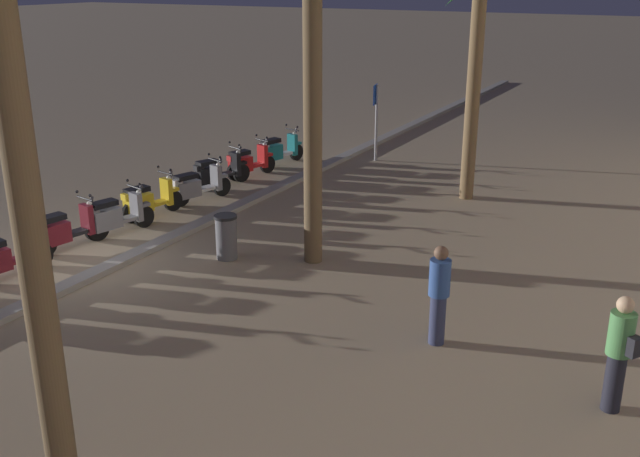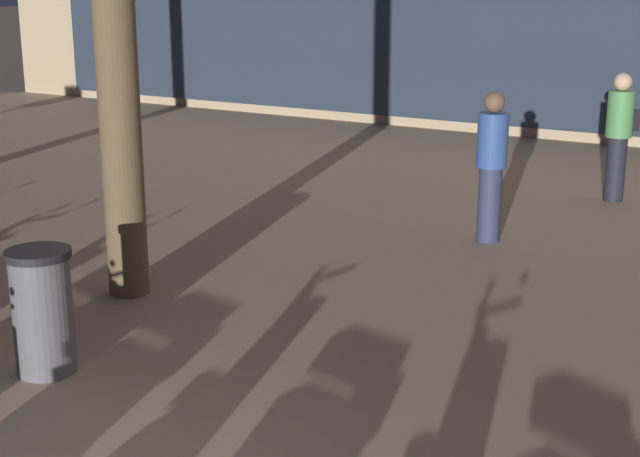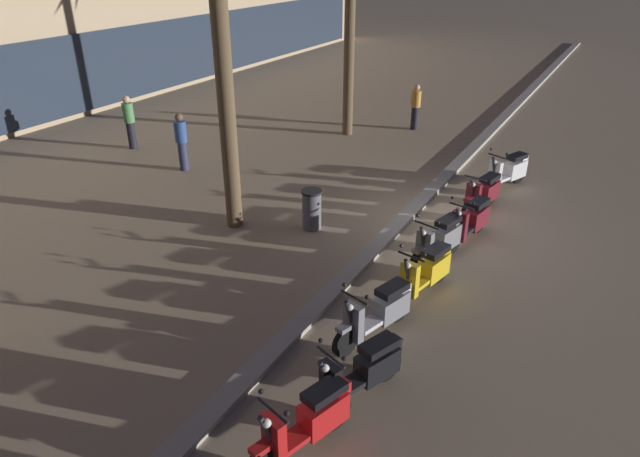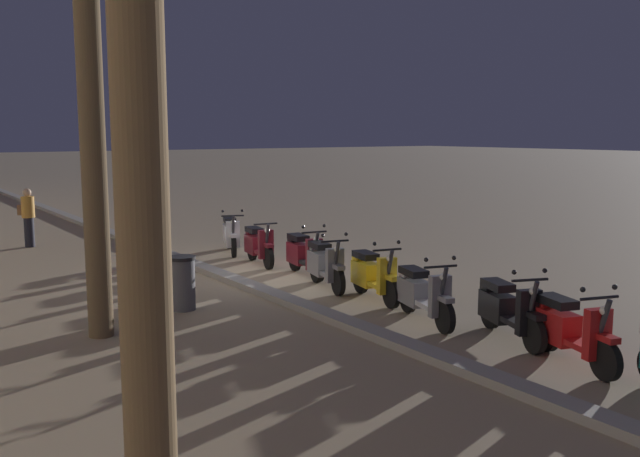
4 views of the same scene
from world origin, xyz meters
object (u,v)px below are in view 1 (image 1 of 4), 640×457
Objects in this scene: scooter_black_far_back at (217,171)px; scooter_grey_mid_centre at (197,186)px; scooter_teal_mid_rear at (278,150)px; scooter_yellow_last_in_row at (148,200)px; crossing_sign at (376,114)px; scooter_grey_gap_after_mid at (116,216)px; scooter_red_second_in_line at (248,162)px; palm_tree_near_sign at (480,4)px; scooter_maroon_mid_front at (4,257)px; pedestrian_window_shopping at (619,351)px; palm_tree_mid_walkway at (6,59)px; palm_tree_by_mall_entrance at (313,11)px; litter_bin at (226,236)px; scooter_maroon_tail_end at (64,230)px; pedestrian_by_palm_tree at (439,293)px.

scooter_black_far_back is 1.50m from scooter_grey_mid_centre.
scooter_teal_mid_rear is 4.34m from scooter_grey_mid_centre.
scooter_teal_mid_rear is 5.94m from scooter_yellow_last_in_row.
scooter_grey_gap_after_mid is at bearing -13.91° from crossing_sign.
scooter_teal_mid_rear is 2.89m from scooter_black_far_back.
scooter_red_second_in_line is 7.79m from palm_tree_near_sign.
scooter_red_second_in_line is at bearing -178.57° from scooter_grey_gap_after_mid.
scooter_teal_mid_rear is at bearing 179.96° from scooter_maroon_mid_front.
scooter_grey_gap_after_mid is (2.90, -0.06, 0.02)m from scooter_grey_mid_centre.
palm_tree_near_sign reaches higher than pedestrian_window_shopping.
pedestrian_window_shopping is at bearing 29.08° from palm_tree_near_sign.
palm_tree_near_sign is at bearing 177.79° from palm_tree_mid_walkway.
scooter_grey_gap_after_mid is (4.35, 0.33, 0.02)m from scooter_black_far_back.
crossing_sign is 0.35× the size of palm_tree_by_mall_entrance.
palm_tree_near_sign is 6.02m from palm_tree_by_mall_entrance.
scooter_yellow_last_in_row is 10.92m from palm_tree_mid_walkway.
scooter_grey_mid_centre and scooter_yellow_last_in_row have the same top height.
palm_tree_mid_walkway is 3.96× the size of pedestrian_window_shopping.
scooter_grey_mid_centre is 1.90× the size of litter_bin.
scooter_maroon_mid_front is at bearing -47.07° from litter_bin.
scooter_black_far_back is 7.66m from palm_tree_by_mall_entrance.
scooter_black_far_back is at bearing -70.39° from palm_tree_near_sign.
palm_tree_by_mall_entrance reaches higher than palm_tree_mid_walkway.
palm_tree_by_mall_entrance is (3.55, 5.03, 4.56)m from scooter_black_far_back.
scooter_grey_gap_after_mid is at bearing -89.37° from litter_bin.
scooter_maroon_mid_front is (8.48, 0.01, -0.00)m from scooter_red_second_in_line.
pedestrian_window_shopping is (2.06, 10.97, 0.44)m from scooter_grey_gap_after_mid.
scooter_grey_gap_after_mid is at bearing -100.64° from pedestrian_window_shopping.
scooter_maroon_tail_end is at bearing -67.88° from palm_tree_by_mall_entrance.
pedestrian_window_shopping is at bearing 94.41° from scooter_maroon_mid_front.
litter_bin is (-1.27, 3.35, 0.03)m from scooter_maroon_tail_end.
scooter_red_second_in_line is 6.80m from scooter_maroon_tail_end.
scooter_red_second_in_line is at bearing -150.07° from litter_bin.
scooter_black_far_back is 0.72× the size of crossing_sign.
palm_tree_mid_walkway is at bearing -48.47° from pedestrian_window_shopping.
palm_tree_mid_walkway is at bearing -2.21° from palm_tree_near_sign.
pedestrian_window_shopping is at bearing 85.79° from scooter_maroon_tail_end.
palm_tree_by_mall_entrance is at bearing -173.23° from palm_tree_mid_walkway.
scooter_black_far_back is at bearing -141.96° from litter_bin.
pedestrian_by_palm_tree reaches higher than scooter_teal_mid_rear.
pedestrian_window_shopping reaches higher than litter_bin.
pedestrian_by_palm_tree is (5.74, 8.53, 0.45)m from scooter_black_far_back.
scooter_grey_mid_centre is 1.06× the size of pedestrian_window_shopping.
crossing_sign is at bearing -175.22° from litter_bin.
palm_tree_mid_walkway is at bearing 55.84° from scooter_maroon_mid_front.
scooter_grey_gap_after_mid is at bearing -80.33° from palm_tree_by_mall_entrance.
scooter_grey_mid_centre is (2.67, 0.20, -0.01)m from scooter_red_second_in_line.
scooter_grey_gap_after_mid is 0.25× the size of palm_tree_by_mall_entrance.
scooter_yellow_last_in_row is (4.27, -0.05, 0.00)m from scooter_red_second_in_line.
scooter_yellow_last_in_row reaches higher than scooter_maroon_mid_front.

